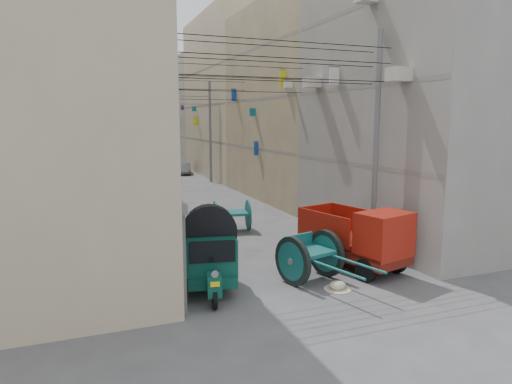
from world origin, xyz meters
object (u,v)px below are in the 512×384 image
distant_car_white (147,178)px  mini_truck (363,241)px  distant_car_green (137,167)px  feed_sack (338,285)px  distant_car_grey (184,168)px  second_cart (232,215)px  tonga_cart (310,256)px  horse (354,250)px  auto_rickshaw (210,252)px

distant_car_white → mini_truck: bearing=99.1°
distant_car_white → distant_car_green: (0.23, 8.62, 0.01)m
feed_sack → distant_car_grey: 30.89m
second_cart → distant_car_grey: second_cart is taller
tonga_cart → distant_car_white: tonga_cart is taller
mini_truck → feed_sack: (-1.65, -1.21, -0.88)m
horse → distant_car_white: (-3.53, 23.05, -0.11)m
tonga_cart → mini_truck: 2.08m
auto_rickshaw → distant_car_grey: 30.05m
auto_rickshaw → tonga_cart: bearing=5.2°
mini_truck → feed_sack: 2.23m
feed_sack → distant_car_green: (-1.90, 33.00, 0.47)m
mini_truck → second_cart: size_ratio=2.26×
feed_sack → distant_car_green: 33.06m
tonga_cart → feed_sack: 1.25m
auto_rickshaw → feed_sack: auto_rickshaw is taller
tonga_cart → mini_truck: bearing=-8.6°
horse → second_cart: bearing=-89.2°
mini_truck → second_cart: 7.22m
horse → distant_car_white: bearing=-97.4°
feed_sack → distant_car_green: bearing=93.3°
feed_sack → distant_car_white: distant_car_white is taller
horse → distant_car_grey: horse is taller
second_cart → distant_car_green: (-1.27, 24.95, -0.14)m
second_cart → mini_truck: bearing=-61.9°
tonga_cart → second_cart: tonga_cart is taller
distant_car_white → distant_car_green: size_ratio=0.84×
horse → distant_car_green: bearing=-100.1°
mini_truck → feed_sack: bearing=-158.2°
tonga_cart → horse: 1.84m
feed_sack → distant_car_white: size_ratio=0.15×
mini_truck → feed_sack: size_ratio=7.97×
mini_truck → distant_car_grey: mini_truck is taller
distant_car_grey → distant_car_green: 4.60m
auto_rickshaw → tonga_cart: 3.12m
tonga_cart → second_cart: (-0.23, 7.07, -0.04)m
auto_rickshaw → horse: bearing=11.6°
tonga_cart → distant_car_white: 23.47m
feed_sack → distant_car_green: size_ratio=0.12×
feed_sack → mini_truck: bearing=36.3°
distant_car_green → auto_rickshaw: bearing=75.8°
feed_sack → distant_car_white: bearing=95.0°
distant_car_grey → horse: bearing=-79.9°
second_cart → feed_sack: size_ratio=3.53×
auto_rickshaw → horse: auto_rickshaw is taller
auto_rickshaw → distant_car_white: size_ratio=0.82×
feed_sack → auto_rickshaw: bearing=159.5°
second_cart → distant_car_green: second_cart is taller
auto_rickshaw → distant_car_green: (1.59, 31.70, -0.53)m
auto_rickshaw → second_cart: auto_rickshaw is taller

